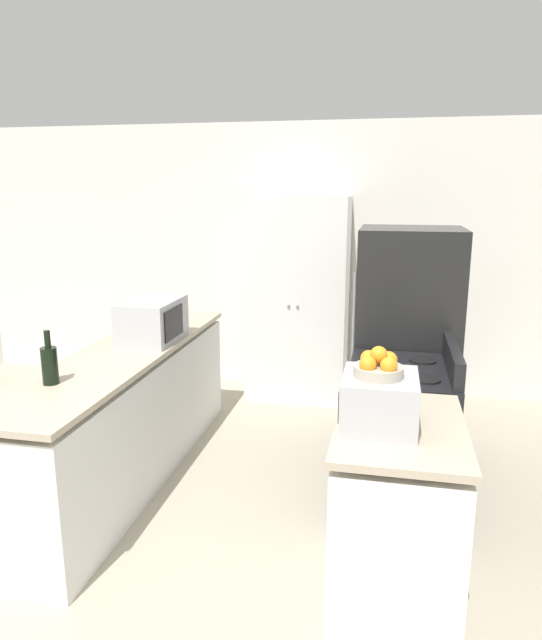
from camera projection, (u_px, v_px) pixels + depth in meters
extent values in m
cube|color=silver|center=(305.00, 259.00, 5.63)|extent=(7.00, 0.06, 2.60)
cube|color=silver|center=(127.00, 419.00, 3.95)|extent=(0.58, 2.57, 0.84)
cube|color=#B7A88E|center=(123.00, 354.00, 3.84)|extent=(0.60, 2.62, 0.04)
cube|color=silver|center=(395.00, 519.00, 2.76)|extent=(0.58, 0.88, 0.84)
cube|color=#B7A88E|center=(400.00, 428.00, 2.65)|extent=(0.60, 0.90, 0.04)
cube|color=white|center=(298.00, 299.00, 5.40)|extent=(0.93, 0.55, 1.91)
sphere|color=#B2B2B7|center=(288.00, 305.00, 5.13)|extent=(0.03, 0.03, 0.03)
sphere|color=#B2B2B7|center=(297.00, 305.00, 5.11)|extent=(0.03, 0.03, 0.03)
cube|color=black|center=(399.00, 438.00, 3.56)|extent=(0.64, 0.78, 0.91)
cube|color=black|center=(345.00, 450.00, 3.66)|extent=(0.02, 0.68, 0.50)
cube|color=black|center=(453.00, 359.00, 3.38)|extent=(0.06, 0.74, 0.16)
cylinder|color=black|center=(380.00, 376.00, 3.31)|extent=(0.17, 0.17, 0.01)
cylinder|color=black|center=(382.00, 358.00, 3.66)|extent=(0.17, 0.17, 0.01)
cylinder|color=black|center=(426.00, 379.00, 3.26)|extent=(0.17, 0.17, 0.01)
cylinder|color=black|center=(423.00, 360.00, 3.61)|extent=(0.17, 0.17, 0.01)
cube|color=black|center=(406.00, 345.00, 4.21)|extent=(0.72, 0.70, 1.71)
cylinder|color=gray|center=(353.00, 337.00, 4.08)|extent=(0.02, 0.02, 0.94)
cube|color=#B2B2B7|center=(152.00, 320.00, 4.07)|extent=(0.35, 0.54, 0.30)
cube|color=black|center=(174.00, 323.00, 3.99)|extent=(0.01, 0.33, 0.21)
cylinder|color=black|center=(50.00, 366.00, 3.18)|extent=(0.09, 0.09, 0.21)
cylinder|color=black|center=(47.00, 339.00, 3.14)|extent=(0.03, 0.03, 0.10)
cube|color=#B2B2B7|center=(380.00, 401.00, 2.61)|extent=(0.34, 0.38, 0.24)
cube|color=black|center=(342.00, 398.00, 2.65)|extent=(0.01, 0.27, 0.14)
cylinder|color=#B2A893|center=(378.00, 371.00, 2.57)|extent=(0.23, 0.23, 0.05)
sphere|color=orange|center=(389.00, 360.00, 2.59)|extent=(0.08, 0.08, 0.08)
sphere|color=orange|center=(369.00, 358.00, 2.61)|extent=(0.08, 0.08, 0.08)
sphere|color=orange|center=(368.00, 364.00, 2.53)|extent=(0.08, 0.08, 0.08)
sphere|color=orange|center=(389.00, 366.00, 2.51)|extent=(0.08, 0.08, 0.08)
sphere|color=orange|center=(379.00, 355.00, 2.55)|extent=(0.08, 0.08, 0.08)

